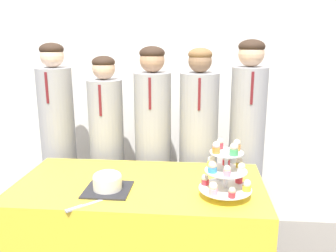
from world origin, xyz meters
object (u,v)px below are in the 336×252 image
Objects in this scene: cake_knife at (84,205)px; student_4 at (246,154)px; round_cake at (107,181)px; student_3 at (198,158)px; student_2 at (153,155)px; cupcake_stand at (226,171)px; student_1 at (108,158)px; student_0 at (59,151)px.

cake_knife is 1.30m from student_4.
round_cake is 0.16× the size of student_3.
student_2 is at bearing 180.00° from student_4.
round_cake is at bearing 177.59° from cupcake_stand.
student_1 reaches higher than cake_knife.
cupcake_stand is 0.80m from student_4.
student_2 is at bearing -180.00° from student_3.
student_0 reaches higher than student_2.
cupcake_stand is at bearing -42.04° from student_1.
student_1 is (-0.12, 0.92, -0.07)m from cake_knife.
cupcake_stand is (0.64, -0.03, 0.10)m from round_cake.
cake_knife is at bearing -61.54° from student_0.
student_1 is 0.96× the size of student_3.
cupcake_stand is (0.72, 0.17, 0.15)m from cake_knife.
round_cake is 0.80× the size of cupcake_stand.
round_cake is 1.12× the size of cake_knife.
student_4 reaches higher than round_cake.
student_4 is (0.35, -0.00, 0.05)m from student_3.
round_cake is 0.65m from cupcake_stand.
student_4 reaches higher than cake_knife.
student_4 reaches higher than cupcake_stand.
student_2 is at bearing 0.00° from student_0.
student_1 is at bearing -180.00° from student_3.
round_cake is at bearing -75.04° from student_1.
student_4 is (0.84, 0.73, -0.05)m from round_cake.
student_1 is at bearing 137.96° from cupcake_stand.
round_cake is 0.75m from student_2.
round_cake is 0.21m from cake_knife.
student_1 is (0.38, -0.00, -0.05)m from student_0.
cake_knife is at bearing -104.02° from student_2.
cake_knife is at bearing -121.63° from student_3.
student_4 is (0.92, 0.92, -0.00)m from cake_knife.
student_1 is 0.69m from student_3.
student_0 is at bearing 148.15° from cupcake_stand.
cupcake_stand is 0.20× the size of student_2.
round_cake is at bearing -51.82° from student_0.
student_2 reaches higher than cake_knife.
cake_knife is at bearing -82.46° from student_1.
student_4 reaches higher than student_3.
student_3 is at bearing 0.00° from student_1.
student_1 reaches higher than cupcake_stand.
cupcake_stand is 1.44m from student_0.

